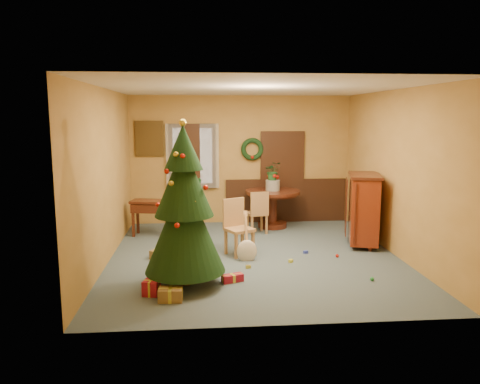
{
  "coord_description": "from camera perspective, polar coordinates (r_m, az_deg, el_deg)",
  "views": [
    {
      "loc": [
        -0.92,
        -7.88,
        2.44
      ],
      "look_at": [
        -0.22,
        0.4,
        1.09
      ],
      "focal_mm": 35.0,
      "sensor_mm": 36.0,
      "label": 1
    }
  ],
  "objects": [
    {
      "name": "toy_e",
      "position": [
        7.68,
        1.0,
        -9.1
      ],
      "size": [
        0.09,
        0.06,
        0.05
      ],
      "primitive_type": "cube",
      "rotation": [
        0.0,
        0.0,
        0.18
      ],
      "color": "gold",
      "rests_on": "floor"
    },
    {
      "name": "urn",
      "position": [
        10.29,
        4.01,
        0.83
      ],
      "size": [
        0.31,
        0.31,
        0.23
      ],
      "primitive_type": "cylinder",
      "color": "slate",
      "rests_on": "dining_table"
    },
    {
      "name": "chair_far",
      "position": [
        9.76,
        2.21,
        -2.33
      ],
      "size": [
        0.46,
        0.46,
        0.9
      ],
      "color": "#945F3B",
      "rests_on": "floor"
    },
    {
      "name": "gift_b",
      "position": [
        6.69,
        -10.75,
        -11.38
      ],
      "size": [
        0.25,
        0.25,
        0.21
      ],
      "color": "maroon",
      "rests_on": "floor"
    },
    {
      "name": "toy_c",
      "position": [
        8.02,
        6.21,
        -8.35
      ],
      "size": [
        0.09,
        0.09,
        0.05
      ],
      "primitive_type": "cube",
      "rotation": [
        0.0,
        0.0,
        0.88
      ],
      "color": "gold",
      "rests_on": "floor"
    },
    {
      "name": "stand_plant",
      "position": [
        9.94,
        -5.34,
        0.65
      ],
      "size": [
        0.23,
        0.19,
        0.4
      ],
      "primitive_type": "imported",
      "rotation": [
        0.0,
        0.0,
        -0.06
      ],
      "color": "#19471E",
      "rests_on": "plant_stand"
    },
    {
      "name": "sideboard",
      "position": [
        9.16,
        14.84,
        -1.82
      ],
      "size": [
        0.82,
        1.17,
        1.37
      ],
      "color": "#501009",
      "rests_on": "floor"
    },
    {
      "name": "toy_a",
      "position": [
        8.55,
        8.01,
        -7.27
      ],
      "size": [
        0.09,
        0.07,
        0.05
      ],
      "primitive_type": "cube",
      "rotation": [
        0.0,
        0.0,
        0.32
      ],
      "color": "#293AB3",
      "rests_on": "floor"
    },
    {
      "name": "writing_desk",
      "position": [
        9.76,
        -10.71,
        -2.06
      ],
      "size": [
        0.89,
        0.56,
        0.74
      ],
      "color": "black",
      "rests_on": "floor"
    },
    {
      "name": "gift_c",
      "position": [
        8.32,
        -9.91,
        -7.43
      ],
      "size": [
        0.31,
        0.34,
        0.15
      ],
      "color": "brown",
      "rests_on": "floor"
    },
    {
      "name": "toy_b",
      "position": [
        7.39,
        15.8,
        -10.16
      ],
      "size": [
        0.06,
        0.06,
        0.06
      ],
      "primitive_type": "sphere",
      "color": "#238338",
      "rests_on": "floor"
    },
    {
      "name": "gift_d",
      "position": [
        7.08,
        -0.92,
        -10.45
      ],
      "size": [
        0.34,
        0.24,
        0.11
      ],
      "color": "maroon",
      "rests_on": "floor"
    },
    {
      "name": "christmas_tree",
      "position": [
        6.72,
        -6.8,
        -1.98
      ],
      "size": [
        1.17,
        1.17,
        2.4
      ],
      "color": "#382111",
      "rests_on": "floor"
    },
    {
      "name": "guitar",
      "position": [
        7.96,
        0.85,
        -5.56
      ],
      "size": [
        0.44,
        0.58,
        0.79
      ],
      "primitive_type": null,
      "rotation": [
        -0.49,
        0.0,
        -0.2
      ],
      "color": "beige",
      "rests_on": "floor"
    },
    {
      "name": "centerpiece_plant",
      "position": [
        10.25,
        4.03,
        2.58
      ],
      "size": [
        0.36,
        0.31,
        0.4
      ],
      "primitive_type": "imported",
      "color": "#1E4C23",
      "rests_on": "urn"
    },
    {
      "name": "chair_near",
      "position": [
        8.33,
        -0.37,
        -4.01
      ],
      "size": [
        0.58,
        0.58,
        0.99
      ],
      "color": "#945F3B",
      "rests_on": "floor"
    },
    {
      "name": "toy_d",
      "position": [
        8.41,
        11.77,
        -7.61
      ],
      "size": [
        0.06,
        0.06,
        0.06
      ],
      "primitive_type": "sphere",
      "color": "#B7180C",
      "rests_on": "floor"
    },
    {
      "name": "gift_a",
      "position": [
        6.46,
        -8.47,
        -12.24
      ],
      "size": [
        0.32,
        0.24,
        0.17
      ],
      "color": "brown",
      "rests_on": "floor"
    },
    {
      "name": "dining_table",
      "position": [
        10.35,
        3.99,
        -1.16
      ],
      "size": [
        1.2,
        1.2,
        0.83
      ],
      "color": "black",
      "rests_on": "floor"
    },
    {
      "name": "room_envelope",
      "position": [
        10.73,
        1.23,
        2.14
      ],
      "size": [
        5.5,
        5.5,
        5.5
      ],
      "color": "#394A54",
      "rests_on": "ground"
    },
    {
      "name": "plant_stand",
      "position": [
        10.02,
        -5.3,
        -2.1
      ],
      "size": [
        0.3,
        0.3,
        0.76
      ],
      "color": "black",
      "rests_on": "floor"
    }
  ]
}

